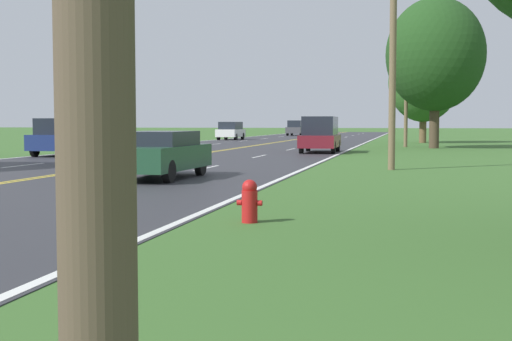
# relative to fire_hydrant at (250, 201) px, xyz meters

# --- Properties ---
(fire_hydrant) EXTENTS (0.42, 0.26, 0.72)m
(fire_hydrant) POSITION_rel_fire_hydrant_xyz_m (0.00, 0.00, 0.00)
(fire_hydrant) COLOR red
(fire_hydrant) RESTS_ON ground
(utility_pole_midground) EXTENTS (1.80, 0.24, 7.80)m
(utility_pole_midground) POSITION_rel_fire_hydrant_xyz_m (1.89, 13.82, 3.69)
(utility_pole_midground) COLOR brown
(utility_pole_midground) RESTS_ON ground
(utility_pole_far) EXTENTS (1.80, 0.24, 7.40)m
(utility_pole_far) POSITION_rel_fire_hydrant_xyz_m (2.11, 37.08, 3.49)
(utility_pole_far) COLOR brown
(utility_pole_far) RESTS_ON ground
(tree_mid_treeline) EXTENTS (6.21, 6.21, 9.48)m
(tree_mid_treeline) POSITION_rel_fire_hydrant_xyz_m (3.90, 35.19, 5.53)
(tree_mid_treeline) COLOR #473828
(tree_mid_treeline) RESTS_ON ground
(tree_right_cluster) EXTENTS (5.55, 5.55, 8.05)m
(tree_right_cluster) POSITION_rel_fire_hydrant_xyz_m (3.34, 47.15, 4.49)
(tree_right_cluster) COLOR brown
(tree_right_cluster) RESTS_ON ground
(car_dark_green_sedan_nearest) EXTENTS (1.99, 4.54, 1.39)m
(car_dark_green_sedan_nearest) POSITION_rel_fire_hydrant_xyz_m (-4.69, 8.39, 0.38)
(car_dark_green_sedan_nearest) COLOR black
(car_dark_green_sedan_nearest) RESTS_ON ground
(car_dark_blue_van_approaching) EXTENTS (1.92, 4.17, 1.84)m
(car_dark_blue_van_approaching) POSITION_rel_fire_hydrant_xyz_m (-14.30, 20.86, 0.60)
(car_dark_blue_van_approaching) COLOR black
(car_dark_blue_van_approaching) RESTS_ON ground
(car_maroon_van_mid_near) EXTENTS (2.01, 4.89, 1.96)m
(car_maroon_van_mid_near) POSITION_rel_fire_hydrant_xyz_m (-2.34, 27.26, 0.65)
(car_maroon_van_mid_near) COLOR black
(car_maroon_van_mid_near) RESTS_ON ground
(car_white_hatchback_mid_far) EXTENTS (1.98, 3.83, 1.68)m
(car_white_hatchback_mid_far) POSITION_rel_fire_hydrant_xyz_m (-14.04, 52.93, 0.52)
(car_white_hatchback_mid_far) COLOR black
(car_white_hatchback_mid_far) RESTS_ON ground
(car_dark_grey_van_receding) EXTENTS (2.02, 4.16, 1.86)m
(car_dark_grey_van_receding) POSITION_rel_fire_hydrant_xyz_m (-11.50, 75.24, 0.60)
(car_dark_grey_van_receding) COLOR black
(car_dark_grey_van_receding) RESTS_ON ground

